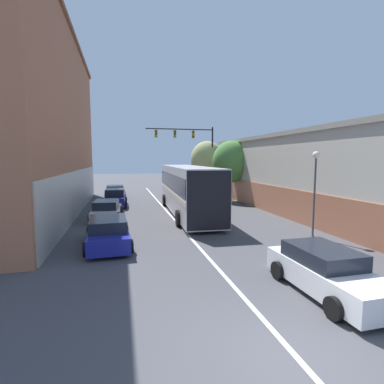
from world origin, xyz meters
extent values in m
plane|color=#424247|center=(0.00, 0.00, 0.00)|extent=(160.00, 160.00, 0.00)
cube|color=silver|center=(0.00, 15.41, 0.00)|extent=(0.14, 42.83, 0.01)
cube|color=#A86647|center=(-10.48, 18.53, 6.53)|extent=(7.95, 24.19, 13.06)
cube|color=#B7B2A3|center=(-6.55, 18.53, 1.60)|extent=(0.24, 23.70, 3.20)
cube|color=brown|center=(-10.48, 18.53, 12.91)|extent=(8.27, 24.43, 0.30)
cube|color=#B7B2A3|center=(11.18, 13.59, 2.95)|extent=(7.35, 27.22, 5.91)
cube|color=#A86647|center=(7.55, 13.59, 1.03)|extent=(0.24, 26.68, 2.07)
cube|color=gray|center=(11.18, 13.59, 5.76)|extent=(7.64, 27.49, 0.30)
cube|color=#B7B7BC|center=(1.29, 16.25, 1.86)|extent=(2.90, 13.01, 3.26)
cube|color=black|center=(1.29, 16.25, 2.44)|extent=(2.94, 12.75, 1.04)
cube|color=beige|center=(1.29, 16.25, 1.60)|extent=(2.94, 12.88, 0.33)
cube|color=black|center=(1.05, 9.81, 1.86)|extent=(2.38, 0.15, 3.13)
cylinder|color=black|center=(0.20, 20.30, 0.50)|extent=(0.34, 1.01, 1.00)
cylinder|color=black|center=(2.68, 20.21, 0.50)|extent=(0.34, 1.01, 1.00)
cylinder|color=black|center=(-0.10, 12.29, 0.50)|extent=(0.34, 1.01, 1.00)
cylinder|color=black|center=(2.38, 12.20, 0.50)|extent=(0.34, 1.01, 1.00)
cube|color=silver|center=(2.53, 2.43, 0.52)|extent=(1.73, 4.31, 0.71)
cube|color=black|center=(2.52, 2.69, 1.11)|extent=(1.55, 2.26, 0.47)
cylinder|color=black|center=(1.65, 3.74, 0.30)|extent=(0.23, 0.61, 0.61)
cylinder|color=black|center=(3.34, 3.78, 0.30)|extent=(0.23, 0.61, 0.61)
cylinder|color=black|center=(1.71, 1.09, 0.30)|extent=(0.23, 0.61, 0.61)
cube|color=navy|center=(-4.04, 27.18, 0.51)|extent=(1.88, 4.36, 0.65)
cube|color=black|center=(-4.03, 26.96, 1.06)|extent=(1.69, 2.28, 0.46)
cylinder|color=black|center=(-4.99, 28.50, 0.33)|extent=(0.23, 0.67, 0.67)
cylinder|color=black|center=(-3.14, 28.53, 0.33)|extent=(0.23, 0.67, 0.67)
cylinder|color=black|center=(-4.94, 25.82, 0.33)|extent=(0.23, 0.67, 0.67)
cylinder|color=black|center=(-3.08, 25.86, 0.33)|extent=(0.23, 0.67, 0.67)
cube|color=silver|center=(-4.38, 15.56, 0.47)|extent=(1.93, 4.16, 0.58)
cube|color=black|center=(-4.39, 15.36, 1.03)|extent=(1.65, 2.21, 0.53)
cylinder|color=black|center=(-5.11, 16.88, 0.34)|extent=(0.27, 0.69, 0.67)
cylinder|color=black|center=(-3.44, 16.74, 0.34)|extent=(0.27, 0.69, 0.67)
cylinder|color=black|center=(-5.32, 14.38, 0.34)|extent=(0.27, 0.69, 0.67)
cylinder|color=black|center=(-3.64, 14.24, 0.34)|extent=(0.27, 0.69, 0.67)
cube|color=navy|center=(-4.04, 9.16, 0.50)|extent=(1.98, 4.67, 0.68)
cube|color=black|center=(-4.03, 8.94, 1.09)|extent=(1.73, 2.46, 0.50)
cylinder|color=black|center=(-5.02, 10.54, 0.29)|extent=(0.25, 0.59, 0.58)
cylinder|color=black|center=(-3.20, 10.63, 0.29)|extent=(0.25, 0.59, 0.58)
cylinder|color=black|center=(-4.88, 7.70, 0.29)|extent=(0.25, 0.59, 0.58)
cylinder|color=black|center=(-3.06, 7.79, 0.29)|extent=(0.25, 0.59, 0.58)
cube|color=navy|center=(-3.91, 21.09, 0.55)|extent=(1.76, 4.39, 0.75)
cube|color=black|center=(-3.92, 20.87, 1.22)|extent=(1.56, 2.30, 0.61)
cylinder|color=black|center=(-4.71, 22.46, 0.31)|extent=(0.24, 0.64, 0.63)
cylinder|color=black|center=(-3.03, 22.40, 0.31)|extent=(0.24, 0.64, 0.63)
cylinder|color=black|center=(-4.80, 19.77, 0.31)|extent=(0.24, 0.64, 0.63)
cylinder|color=black|center=(-3.12, 19.72, 0.31)|extent=(0.24, 0.64, 0.63)
cylinder|color=black|center=(6.48, 26.83, 3.74)|extent=(0.18, 0.18, 7.49)
cylinder|color=black|center=(2.84, 26.83, 7.19)|extent=(7.28, 0.12, 0.12)
cube|color=#9E8419|center=(4.29, 26.83, 6.67)|extent=(0.28, 0.24, 0.80)
sphere|color=black|center=(4.29, 26.68, 6.91)|extent=(0.18, 0.18, 0.18)
sphere|color=orange|center=(4.29, 26.68, 6.67)|extent=(0.18, 0.18, 0.18)
sphere|color=black|center=(4.29, 26.68, 6.42)|extent=(0.18, 0.18, 0.18)
cube|color=#9E8419|center=(2.29, 26.83, 6.67)|extent=(0.28, 0.24, 0.80)
sphere|color=black|center=(2.29, 26.68, 6.91)|extent=(0.18, 0.18, 0.18)
sphere|color=black|center=(2.29, 26.68, 6.67)|extent=(0.18, 0.18, 0.18)
sphere|color=green|center=(2.29, 26.68, 6.42)|extent=(0.18, 0.18, 0.18)
cube|color=#9E8419|center=(0.29, 26.83, 6.67)|extent=(0.28, 0.24, 0.80)
sphere|color=black|center=(0.29, 26.68, 6.91)|extent=(0.18, 0.18, 0.18)
sphere|color=black|center=(0.29, 26.68, 6.67)|extent=(0.18, 0.18, 0.18)
sphere|color=green|center=(0.29, 26.68, 6.42)|extent=(0.18, 0.18, 0.18)
cone|color=#47474C|center=(6.14, 8.23, 0.10)|extent=(0.26, 0.26, 0.20)
cylinder|color=#47474C|center=(6.14, 8.23, 2.05)|extent=(0.10, 0.10, 4.09)
sphere|color=#EFE5CC|center=(6.14, 8.23, 4.22)|extent=(0.36, 0.36, 0.36)
cylinder|color=brown|center=(6.86, 21.93, 1.11)|extent=(0.22, 0.22, 2.23)
ellipsoid|color=#4C843D|center=(6.86, 21.93, 3.77)|extent=(3.62, 3.26, 3.99)
cylinder|color=#3D2D1E|center=(6.24, 28.04, 1.18)|extent=(0.17, 0.17, 2.37)
ellipsoid|color=#99A366|center=(6.24, 28.04, 3.98)|extent=(3.78, 3.40, 4.16)
camera|label=1|loc=(-3.39, -4.99, 4.01)|focal=28.00mm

